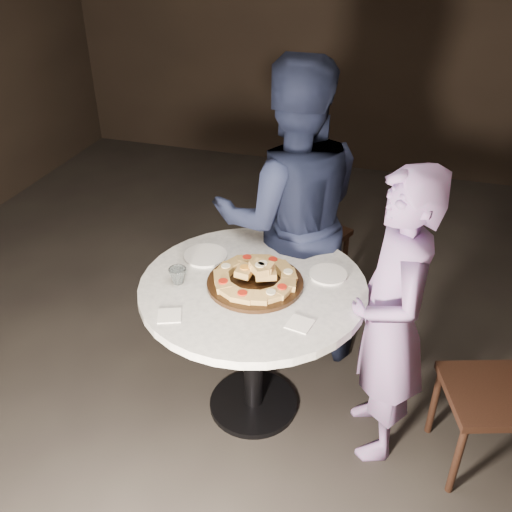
# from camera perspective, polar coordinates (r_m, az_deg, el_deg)

# --- Properties ---
(floor) EXTENTS (7.00, 7.00, 0.00)m
(floor) POSITION_cam_1_polar(r_m,az_deg,el_deg) (3.36, -0.06, -14.30)
(floor) COLOR black
(floor) RESTS_ON ground
(table) EXTENTS (1.32, 1.32, 0.84)m
(table) POSITION_cam_1_polar(r_m,az_deg,el_deg) (2.88, -0.29, -5.34)
(table) COLOR black
(table) RESTS_ON ground
(serving_board) EXTENTS (0.62, 0.62, 0.02)m
(serving_board) POSITION_cam_1_polar(r_m,az_deg,el_deg) (2.77, -0.09, -2.69)
(serving_board) COLOR black
(serving_board) RESTS_ON table
(focaccia_pile) EXTENTS (0.42, 0.41, 0.11)m
(focaccia_pile) POSITION_cam_1_polar(r_m,az_deg,el_deg) (2.75, -0.01, -1.99)
(focaccia_pile) COLOR #B28745
(focaccia_pile) RESTS_ON serving_board
(plate_left) EXTENTS (0.23, 0.23, 0.01)m
(plate_left) POSITION_cam_1_polar(r_m,az_deg,el_deg) (3.00, -5.07, 0.05)
(plate_left) COLOR white
(plate_left) RESTS_ON table
(plate_right) EXTENTS (0.20, 0.20, 0.01)m
(plate_right) POSITION_cam_1_polar(r_m,az_deg,el_deg) (2.86, 7.22, -1.82)
(plate_right) COLOR white
(plate_right) RESTS_ON table
(water_glass) EXTENTS (0.11, 0.11, 0.08)m
(water_glass) POSITION_cam_1_polar(r_m,az_deg,el_deg) (2.80, -7.82, -1.96)
(water_glass) COLOR silver
(water_glass) RESTS_ON table
(napkin_near) EXTENTS (0.14, 0.14, 0.01)m
(napkin_near) POSITION_cam_1_polar(r_m,az_deg,el_deg) (2.61, -8.66, -5.91)
(napkin_near) COLOR white
(napkin_near) RESTS_ON table
(napkin_far) EXTENTS (0.12, 0.12, 0.01)m
(napkin_far) POSITION_cam_1_polar(r_m,az_deg,el_deg) (2.54, 4.40, -6.79)
(napkin_far) COLOR white
(napkin_far) RESTS_ON table
(chair_far) EXTENTS (0.58, 0.59, 0.94)m
(chair_far) POSITION_cam_1_polar(r_m,az_deg,el_deg) (3.85, 4.57, 2.60)
(chair_far) COLOR black
(chair_far) RESTS_ON ground
(diner_navy) EXTENTS (1.07, 0.95, 1.81)m
(diner_navy) POSITION_cam_1_polar(r_m,az_deg,el_deg) (3.23, 3.46, 3.86)
(diner_navy) COLOR black
(diner_navy) RESTS_ON ground
(diner_teal) EXTENTS (0.52, 0.65, 1.54)m
(diner_teal) POSITION_cam_1_polar(r_m,az_deg,el_deg) (2.73, 13.23, -6.38)
(diner_teal) COLOR #7B629C
(diner_teal) RESTS_ON ground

